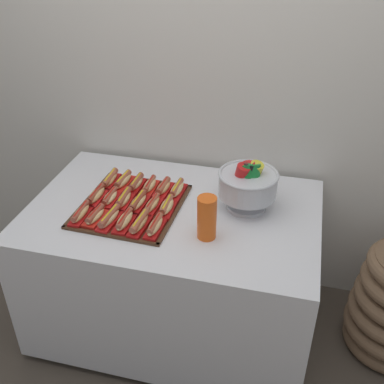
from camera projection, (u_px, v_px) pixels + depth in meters
ground_plane at (176, 320)px, 2.71m from camera, size 10.00×10.00×0.00m
back_wall at (200, 72)px, 2.47m from camera, size 6.00×0.10×2.60m
buffet_table at (174, 266)px, 2.49m from camera, size 1.43×0.93×0.78m
serving_tray at (131, 206)px, 2.31m from camera, size 0.50×0.54×0.01m
hot_dog_0 at (81, 213)px, 2.21m from camera, size 0.06×0.18×0.06m
hot_dog_1 at (95, 216)px, 2.19m from camera, size 0.08×0.16×0.06m
hot_dog_2 at (110, 218)px, 2.17m from camera, size 0.08×0.19×0.06m
hot_dog_3 at (125, 221)px, 2.15m from camera, size 0.07×0.17×0.06m
hot_dog_4 at (140, 223)px, 2.13m from camera, size 0.07×0.18×0.06m
hot_dog_5 at (155, 226)px, 2.12m from camera, size 0.07×0.17×0.06m
hot_dog_6 at (96, 195)px, 2.34m from camera, size 0.07×0.18×0.06m
hot_dog_7 at (110, 198)px, 2.32m from camera, size 0.07×0.15×0.06m
hot_dog_8 at (124, 200)px, 2.30m from camera, size 0.07×0.17×0.06m
hot_dog_9 at (138, 202)px, 2.29m from camera, size 0.08×0.18×0.06m
hot_dog_10 at (152, 205)px, 2.27m from camera, size 0.07×0.17×0.06m
hot_dog_11 at (167, 207)px, 2.25m from camera, size 0.07×0.16×0.06m
hot_dog_12 at (110, 180)px, 2.48m from camera, size 0.06×0.17×0.06m
hot_dog_13 at (123, 181)px, 2.46m from camera, size 0.08×0.18×0.06m
hot_dog_14 at (136, 184)px, 2.44m from camera, size 0.07×0.15×0.06m
hot_dog_15 at (150, 186)px, 2.42m from camera, size 0.07×0.15×0.06m
hot_dog_16 at (163, 188)px, 2.40m from camera, size 0.08×0.16×0.06m
hot_dog_17 at (177, 190)px, 2.39m from camera, size 0.07×0.17×0.06m
punch_bowl at (248, 183)px, 2.24m from camera, size 0.29×0.29×0.25m
cup_stack at (207, 218)px, 2.06m from camera, size 0.09×0.09×0.21m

